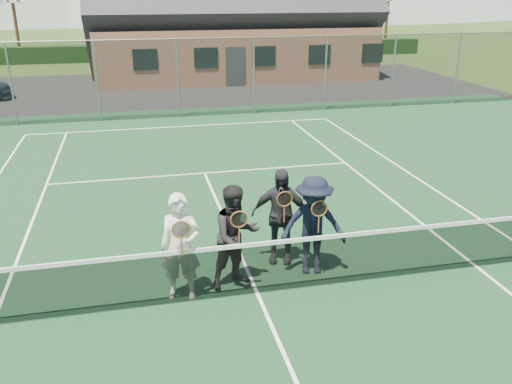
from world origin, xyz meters
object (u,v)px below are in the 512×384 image
at_px(player_a, 181,247).
at_px(player_b, 236,237).
at_px(clubhouse, 230,3).
at_px(player_c, 280,216).
at_px(player_d, 313,226).
at_px(tennis_net, 257,266).

xyz_separation_m(player_a, player_b, (0.94, 0.18, -0.00)).
relative_size(clubhouse, player_a, 8.67).
distance_m(clubhouse, player_c, 23.38).
relative_size(player_a, player_c, 1.00).
height_order(clubhouse, player_d, clubhouse).
distance_m(player_a, player_d, 2.35).
bearing_deg(tennis_net, player_a, 171.08).
bearing_deg(player_b, tennis_net, -53.62).
bearing_deg(player_b, player_c, 35.98).
bearing_deg(player_d, player_a, -172.09).
bearing_deg(clubhouse, player_a, -102.35).
relative_size(player_a, player_d, 1.00).
xyz_separation_m(tennis_net, player_a, (-1.21, 0.19, 0.38)).
relative_size(tennis_net, clubhouse, 0.75).
bearing_deg(player_b, player_a, -169.00).
height_order(tennis_net, clubhouse, clubhouse).
distance_m(player_a, player_b, 0.96).
bearing_deg(tennis_net, player_c, 57.63).
height_order(clubhouse, player_b, clubhouse).
distance_m(tennis_net, clubhouse, 24.57).
bearing_deg(player_c, player_a, -155.23).
distance_m(tennis_net, player_a, 1.29).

